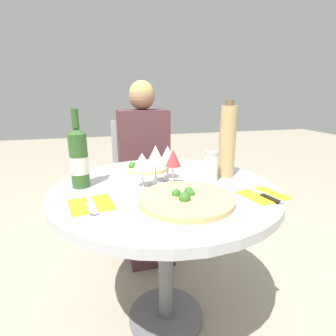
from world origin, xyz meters
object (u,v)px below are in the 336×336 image
object	(u,v)px
dining_table	(166,207)
tall_carafe	(227,141)
wine_bottle	(79,158)
chair_behind_diner	(143,183)
pizza_large	(186,199)
seated_diner	(146,180)

from	to	relation	value
dining_table	tall_carafe	world-z (taller)	tall_carafe
wine_bottle	tall_carafe	xyz separation A→B (m)	(0.67, -0.02, 0.04)
chair_behind_diner	tall_carafe	world-z (taller)	tall_carafe
dining_table	pizza_large	distance (m)	0.22
dining_table	seated_diner	xyz separation A→B (m)	(0.02, 0.65, -0.08)
seated_diner	wine_bottle	size ratio (longest dim) A/B	3.60
wine_bottle	tall_carafe	world-z (taller)	tall_carafe
pizza_large	wine_bottle	size ratio (longest dim) A/B	1.08
dining_table	seated_diner	size ratio (longest dim) A/B	0.82
tall_carafe	dining_table	bearing A→B (deg)	-168.46
tall_carafe	chair_behind_diner	bearing A→B (deg)	111.70
pizza_large	wine_bottle	xyz separation A→B (m)	(-0.38, 0.27, 0.11)
wine_bottle	tall_carafe	size ratio (longest dim) A/B	0.92
seated_diner	pizza_large	size ratio (longest dim) A/B	3.33
dining_table	seated_diner	bearing A→B (deg)	88.16
dining_table	chair_behind_diner	distance (m)	0.82
chair_behind_diner	seated_diner	xyz separation A→B (m)	(-0.00, -0.15, 0.08)
dining_table	wine_bottle	xyz separation A→B (m)	(-0.35, 0.08, 0.23)
dining_table	tall_carafe	xyz separation A→B (m)	(0.31, 0.06, 0.27)
chair_behind_diner	pizza_large	distance (m)	1.03
dining_table	tall_carafe	bearing A→B (deg)	11.54
pizza_large	wine_bottle	world-z (taller)	wine_bottle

